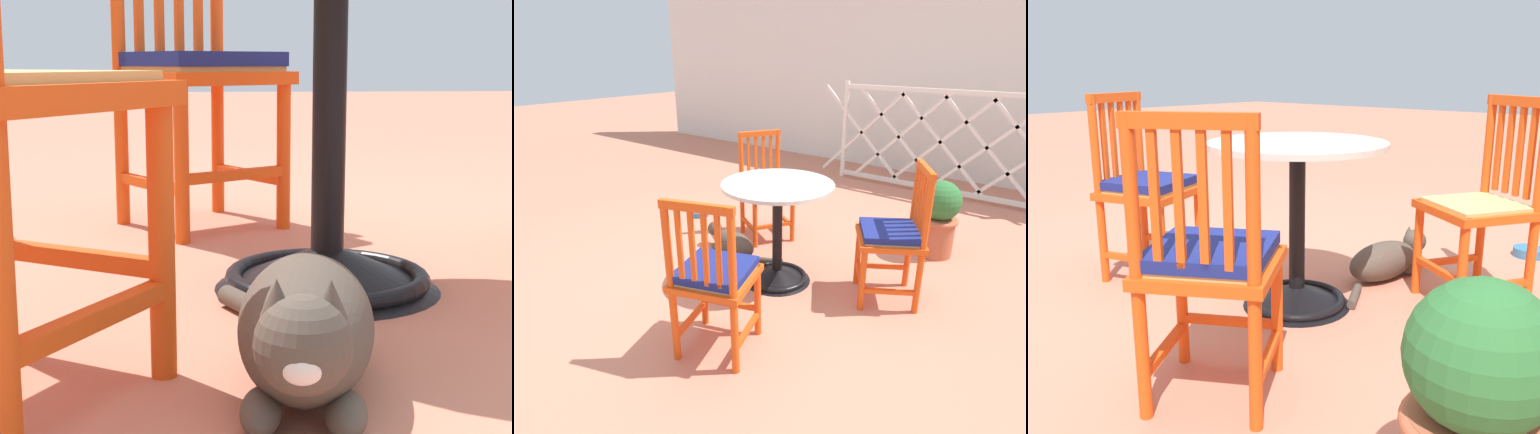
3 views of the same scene
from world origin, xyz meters
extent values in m
plane|color=#C6755B|center=(0.00, 0.00, 0.00)|extent=(24.00, 24.00, 0.00)
cube|color=silver|center=(0.00, 3.80, 1.40)|extent=(10.00, 0.20, 2.80)
cylinder|color=silver|center=(-0.85, 2.96, 0.60)|extent=(0.06, 0.06, 1.20)
cube|color=silver|center=(0.36, 2.96, 0.06)|extent=(2.41, 0.04, 0.05)
cube|color=silver|center=(0.36, 2.96, 1.14)|extent=(2.41, 0.04, 0.05)
cube|color=silver|center=(-0.61, 2.96, 0.60)|extent=(1.09, 0.02, 1.09)
cube|color=silver|center=(-0.13, 2.96, 0.60)|extent=(1.09, 0.02, 1.09)
cube|color=silver|center=(0.36, 2.96, 0.60)|extent=(1.09, 0.02, 1.09)
cube|color=silver|center=(0.84, 2.96, 0.60)|extent=(1.09, 0.02, 1.09)
cube|color=silver|center=(-0.61, 2.96, 0.60)|extent=(1.09, 0.02, 1.09)
cube|color=silver|center=(-0.13, 2.96, 0.60)|extent=(1.09, 0.02, 1.09)
cube|color=silver|center=(0.36, 2.96, 0.60)|extent=(1.09, 0.02, 1.09)
cube|color=silver|center=(0.84, 2.96, 0.60)|extent=(1.09, 0.02, 1.09)
cone|color=black|center=(0.15, 0.24, 0.05)|extent=(0.48, 0.48, 0.10)
torus|color=black|center=(0.15, 0.24, 0.03)|extent=(0.44, 0.44, 0.04)
cylinder|color=black|center=(0.15, 0.24, 0.37)|extent=(0.07, 0.07, 0.66)
cylinder|color=black|center=(0.15, 0.24, 0.68)|extent=(0.20, 0.20, 0.04)
cylinder|color=beige|center=(0.15, 0.24, 0.72)|extent=(0.76, 0.76, 0.02)
cylinder|color=#E04C14|center=(-0.16, 0.86, 0.23)|extent=(0.04, 0.04, 0.45)
cylinder|color=#E04C14|center=(-0.33, 0.57, 0.23)|extent=(0.04, 0.04, 0.45)
cylinder|color=#E04C14|center=(-0.45, 1.03, 0.46)|extent=(0.04, 0.04, 0.91)
cylinder|color=#E04C14|center=(-0.62, 0.74, 0.46)|extent=(0.04, 0.04, 0.91)
cube|color=#E04C14|center=(-0.31, 0.95, 0.14)|extent=(0.31, 0.20, 0.03)
cube|color=#E04C14|center=(-0.48, 0.65, 0.14)|extent=(0.31, 0.20, 0.03)
cube|color=#E04C14|center=(-0.25, 0.71, 0.17)|extent=(0.20, 0.31, 0.03)
cube|color=#E04C14|center=(-0.39, 0.80, 0.43)|extent=(0.55, 0.55, 0.04)
cube|color=tan|center=(-0.39, 0.80, 0.45)|extent=(0.48, 0.48, 0.02)
cube|color=#E04C14|center=(-0.49, 0.97, 0.68)|extent=(0.03, 0.03, 0.39)
cube|color=#E04C14|center=(-0.52, 0.91, 0.68)|extent=(0.03, 0.03, 0.39)
cube|color=#E04C14|center=(-0.56, 0.85, 0.68)|extent=(0.03, 0.03, 0.39)
cube|color=#E04C14|center=(-0.59, 0.80, 0.68)|extent=(0.03, 0.03, 0.39)
cube|color=#E04C14|center=(-0.54, 0.88, 0.89)|extent=(0.22, 0.34, 0.04)
cylinder|color=#E04C14|center=(0.13, -0.45, 0.23)|extent=(0.04, 0.04, 0.45)
cylinder|color=#E04C14|center=(0.45, -0.34, 0.23)|extent=(0.04, 0.04, 0.45)
cylinder|color=#E04C14|center=(0.25, -0.77, 0.46)|extent=(0.04, 0.04, 0.91)
cylinder|color=#E04C14|center=(0.57, -0.65, 0.46)|extent=(0.04, 0.04, 0.91)
cube|color=#E04C14|center=(0.19, -0.61, 0.14)|extent=(0.14, 0.33, 0.03)
cube|color=#E04C14|center=(0.51, -0.49, 0.14)|extent=(0.14, 0.33, 0.03)
cube|color=#E04C14|center=(0.29, -0.39, 0.17)|extent=(0.33, 0.14, 0.03)
cube|color=#E04C14|center=(0.35, -0.55, 0.43)|extent=(0.51, 0.51, 0.04)
cube|color=tan|center=(0.35, -0.55, 0.45)|extent=(0.45, 0.45, 0.02)
cube|color=#E04C14|center=(0.31, -0.75, 0.68)|extent=(0.03, 0.03, 0.39)
cube|color=#E04C14|center=(0.37, -0.72, 0.68)|extent=(0.03, 0.03, 0.39)
cube|color=#E04C14|center=(0.44, -0.70, 0.68)|extent=(0.03, 0.03, 0.39)
cube|color=#E04C14|center=(0.50, -0.68, 0.68)|extent=(0.03, 0.03, 0.39)
cube|color=#E04C14|center=(0.41, -0.71, 0.89)|extent=(0.37, 0.16, 0.04)
cube|color=navy|center=(0.35, -0.55, 0.48)|extent=(0.46, 0.46, 0.04)
cylinder|color=#E04C14|center=(0.80, 0.27, 0.23)|extent=(0.04, 0.04, 0.45)
cylinder|color=#E04C14|center=(0.62, 0.55, 0.23)|extent=(0.04, 0.04, 0.45)
cylinder|color=#E04C14|center=(1.09, 0.45, 0.46)|extent=(0.04, 0.04, 0.91)
cylinder|color=#E04C14|center=(0.91, 0.74, 0.46)|extent=(0.04, 0.04, 0.91)
cube|color=#E04C14|center=(0.95, 0.36, 0.14)|extent=(0.30, 0.21, 0.03)
cube|color=#E04C14|center=(0.76, 0.64, 0.14)|extent=(0.30, 0.21, 0.03)
cube|color=#E04C14|center=(0.71, 0.41, 0.17)|extent=(0.21, 0.30, 0.03)
cube|color=#E04C14|center=(0.86, 0.50, 0.43)|extent=(0.55, 0.55, 0.04)
cube|color=tan|center=(0.86, 0.50, 0.45)|extent=(0.48, 0.48, 0.02)
cube|color=#E04C14|center=(1.05, 0.51, 0.68)|extent=(0.03, 0.03, 0.39)
cube|color=#E04C14|center=(1.02, 0.56, 0.68)|extent=(0.03, 0.03, 0.39)
cube|color=#E04C14|center=(0.98, 0.62, 0.68)|extent=(0.03, 0.03, 0.39)
cube|color=#E04C14|center=(0.94, 0.68, 0.68)|extent=(0.03, 0.03, 0.39)
cube|color=#E04C14|center=(1.00, 0.59, 0.89)|extent=(0.23, 0.34, 0.04)
cube|color=navy|center=(0.86, 0.50, 0.48)|extent=(0.50, 0.50, 0.04)
ellipsoid|color=#4C4238|center=(-0.38, 0.35, 0.10)|extent=(0.46, 0.26, 0.19)
ellipsoid|color=silver|center=(-0.48, 0.37, 0.08)|extent=(0.20, 0.17, 0.14)
sphere|color=#4C4238|center=(-0.63, 0.39, 0.15)|extent=(0.12, 0.12, 0.12)
ellipsoid|color=silver|center=(-0.67, 0.40, 0.14)|extent=(0.05, 0.06, 0.04)
cone|color=#4C4238|center=(-0.62, 0.36, 0.20)|extent=(0.04, 0.04, 0.04)
cone|color=#4C4238|center=(-0.61, 0.42, 0.20)|extent=(0.04, 0.04, 0.04)
ellipsoid|color=#4C4238|center=(-0.55, 0.32, 0.03)|extent=(0.13, 0.07, 0.05)
ellipsoid|color=#4C4238|center=(-0.54, 0.43, 0.03)|extent=(0.13, 0.07, 0.05)
cylinder|color=#4C4238|center=(-0.06, 0.41, 0.02)|extent=(0.21, 0.13, 0.04)
cylinder|color=#B25B3D|center=(0.89, 1.36, 0.16)|extent=(0.28, 0.28, 0.32)
torus|color=#B25B3D|center=(0.89, 1.36, 0.30)|extent=(0.32, 0.32, 0.04)
sphere|color=#2D6B33|center=(0.89, 1.36, 0.46)|extent=(0.32, 0.32, 0.32)
cylinder|color=teal|center=(-1.23, 0.78, 0.03)|extent=(0.17, 0.17, 0.05)
camera|label=1|loc=(-1.55, 0.51, 0.48)|focal=58.12mm
camera|label=2|loc=(1.81, -1.95, 1.56)|focal=30.20mm
camera|label=3|loc=(1.91, 1.74, 1.01)|focal=39.05mm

